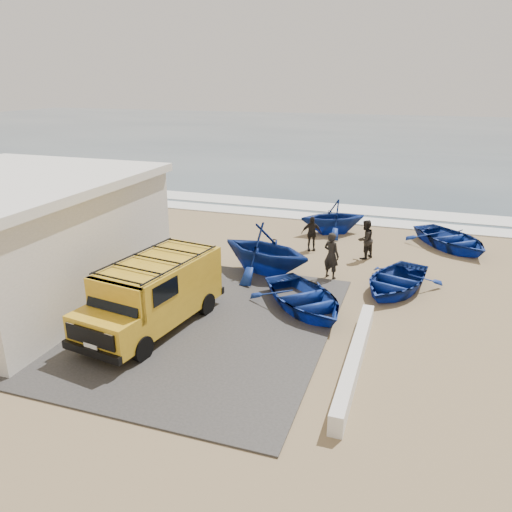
% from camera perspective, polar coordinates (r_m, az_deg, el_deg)
% --- Properties ---
extents(ground, '(160.00, 160.00, 0.00)m').
position_cam_1_polar(ground, '(17.94, -3.46, -5.01)').
color(ground, '#907853').
extents(slab, '(12.00, 10.00, 0.05)m').
position_cam_1_polar(slab, '(17.15, -12.25, -6.58)').
color(slab, '#3F3C3A').
rests_on(slab, ground).
extents(ocean, '(180.00, 88.00, 0.01)m').
position_cam_1_polar(ocean, '(71.73, 14.00, 13.12)').
color(ocean, '#385166').
rests_on(ocean, ground).
extents(surf_line, '(180.00, 1.60, 0.06)m').
position_cam_1_polar(surf_line, '(28.75, 5.55, 4.56)').
color(surf_line, white).
rests_on(surf_line, ground).
extents(surf_wash, '(180.00, 2.20, 0.04)m').
position_cam_1_polar(surf_wash, '(31.12, 6.63, 5.67)').
color(surf_wash, white).
rests_on(surf_wash, ground).
extents(building, '(8.40, 9.40, 4.30)m').
position_cam_1_polar(building, '(19.69, -26.64, 1.87)').
color(building, silver).
rests_on(building, ground).
extents(parapet, '(0.35, 6.00, 0.55)m').
position_cam_1_polar(parapet, '(14.10, 11.23, -11.47)').
color(parapet, silver).
rests_on(parapet, ground).
extents(van, '(2.81, 5.46, 2.24)m').
position_cam_1_polar(van, '(15.89, -11.57, -4.02)').
color(van, gold).
rests_on(van, ground).
extents(boat_near_left, '(4.89, 4.97, 0.84)m').
position_cam_1_polar(boat_near_left, '(17.10, 5.53, -4.80)').
color(boat_near_left, navy).
rests_on(boat_near_left, ground).
extents(boat_near_right, '(3.82, 4.55, 0.81)m').
position_cam_1_polar(boat_near_right, '(19.21, 15.65, -2.72)').
color(boat_near_right, navy).
rests_on(boat_near_right, ground).
extents(boat_mid_left, '(4.81, 4.46, 2.09)m').
position_cam_1_polar(boat_mid_left, '(19.91, 1.05, 0.80)').
color(boat_mid_left, navy).
rests_on(boat_mid_left, ground).
extents(boat_far_left, '(4.26, 4.07, 1.74)m').
position_cam_1_polar(boat_far_left, '(25.60, 8.78, 4.47)').
color(boat_far_left, navy).
rests_on(boat_far_left, ground).
extents(boat_far_right, '(5.00, 5.20, 0.88)m').
position_cam_1_polar(boat_far_right, '(24.86, 21.42, 1.82)').
color(boat_far_right, navy).
rests_on(boat_far_right, ground).
extents(fisherman_front, '(0.81, 0.69, 1.87)m').
position_cam_1_polar(fisherman_front, '(19.73, 8.61, 0.06)').
color(fisherman_front, black).
rests_on(fisherman_front, ground).
extents(fisherman_middle, '(1.01, 1.06, 1.73)m').
position_cam_1_polar(fisherman_middle, '(22.19, 12.37, 1.86)').
color(fisherman_middle, black).
rests_on(fisherman_middle, ground).
extents(fisherman_back, '(1.01, 0.67, 1.60)m').
position_cam_1_polar(fisherman_back, '(22.90, 6.35, 2.58)').
color(fisherman_back, black).
rests_on(fisherman_back, ground).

